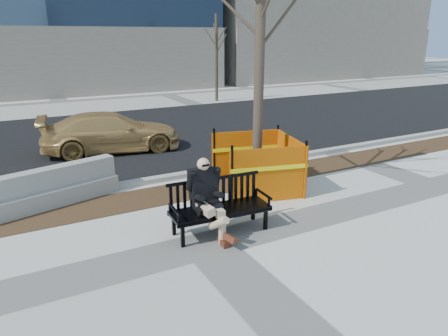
{
  "coord_description": "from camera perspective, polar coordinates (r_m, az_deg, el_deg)",
  "views": [
    {
      "loc": [
        -2.82,
        -5.89,
        3.54
      ],
      "look_at": [
        0.83,
        0.91,
        1.04
      ],
      "focal_mm": 33.02,
      "sensor_mm": 36.0,
      "label": 1
    }
  ],
  "objects": [
    {
      "name": "mulch_strip",
      "position": [
        9.62,
        -9.18,
        -3.83
      ],
      "size": [
        40.0,
        1.2,
        0.02
      ],
      "primitive_type": "cube",
      "color": "#47301C",
      "rests_on": "ground"
    },
    {
      "name": "jersey_barrier_left",
      "position": [
        9.78,
        -22.68,
        -4.72
      ],
      "size": [
        3.01,
        1.36,
        0.85
      ],
      "primitive_type": null,
      "rotation": [
        0.0,
        0.0,
        0.27
      ],
      "color": "gray",
      "rests_on": "ground"
    },
    {
      "name": "asphalt_street",
      "position": [
        15.37,
        -16.93,
        3.88
      ],
      "size": [
        60.0,
        10.4,
        0.01
      ],
      "primitive_type": "cube",
      "color": "black",
      "rests_on": "ground"
    },
    {
      "name": "sedan",
      "position": [
        13.63,
        -15.09,
        2.29
      ],
      "size": [
        4.46,
        2.31,
        1.24
      ],
      "primitive_type": "imported",
      "rotation": [
        0.0,
        0.0,
        1.43
      ],
      "color": "tan",
      "rests_on": "ground"
    },
    {
      "name": "ground",
      "position": [
        7.43,
        -2.37,
        -10.5
      ],
      "size": [
        120.0,
        120.0,
        0.0
      ],
      "primitive_type": "plane",
      "color": "beige",
      "rests_on": "ground"
    },
    {
      "name": "seated_man",
      "position": [
        7.8,
        -2.44,
        -9.04
      ],
      "size": [
        0.69,
        1.07,
        1.45
      ],
      "primitive_type": null,
      "rotation": [
        0.0,
        0.0,
        -0.06
      ],
      "color": "black",
      "rests_on": "ground"
    },
    {
      "name": "tree_fence",
      "position": [
        9.98,
        4.47,
        -2.86
      ],
      "size": [
        3.27,
        3.27,
        6.74
      ],
      "primitive_type": null,
      "rotation": [
        0.0,
        0.0,
        -0.24
      ],
      "color": "orange",
      "rests_on": "ground"
    },
    {
      "name": "bench",
      "position": [
        7.85,
        -0.51,
        -8.84
      ],
      "size": [
        1.95,
        0.81,
        1.01
      ],
      "primitive_type": null,
      "rotation": [
        0.0,
        0.0,
        -0.06
      ],
      "color": "black",
      "rests_on": "ground"
    },
    {
      "name": "far_tree_right",
      "position": [
        23.48,
        -1.02,
        9.29
      ],
      "size": [
        2.11,
        2.11,
        4.98
      ],
      "primitive_type": null,
      "rotation": [
        0.0,
        0.0,
        -0.16
      ],
      "color": "#43372B",
      "rests_on": "ground"
    },
    {
      "name": "curb",
      "position": [
        10.45,
        -10.94,
        -1.82
      ],
      "size": [
        60.0,
        0.25,
        0.12
      ],
      "primitive_type": "cube",
      "color": "#9E9B93",
      "rests_on": "ground"
    }
  ]
}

